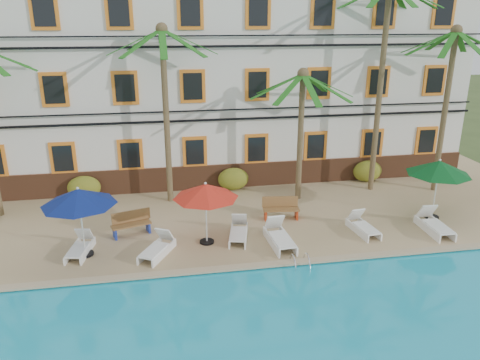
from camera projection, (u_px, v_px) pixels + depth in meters
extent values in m
plane|color=#384C23|center=(255.00, 260.00, 16.76)|extent=(100.00, 100.00, 0.00)
cube|color=tan|center=(233.00, 204.00, 21.36)|extent=(30.00, 12.00, 0.25)
cube|color=tan|center=(260.00, 265.00, 15.83)|extent=(30.00, 0.35, 0.06)
cube|color=silver|center=(217.00, 77.00, 24.32)|extent=(25.00, 6.00, 10.00)
cube|color=brown|center=(226.00, 176.00, 22.93)|extent=(25.00, 0.12, 1.20)
cube|color=orange|center=(63.00, 158.00, 21.28)|extent=(1.15, 0.10, 1.50)
cube|color=black|center=(63.00, 158.00, 21.23)|extent=(0.85, 0.04, 1.20)
cube|color=orange|center=(131.00, 155.00, 21.77)|extent=(1.15, 0.10, 1.50)
cube|color=black|center=(130.00, 155.00, 21.72)|extent=(0.85, 0.04, 1.20)
cube|color=orange|center=(195.00, 152.00, 22.26)|extent=(1.15, 0.10, 1.50)
cube|color=black|center=(195.00, 152.00, 22.22)|extent=(0.85, 0.04, 1.20)
cube|color=orange|center=(256.00, 149.00, 22.76)|extent=(1.15, 0.10, 1.50)
cube|color=black|center=(257.00, 149.00, 22.71)|extent=(0.85, 0.04, 1.20)
cube|color=orange|center=(315.00, 146.00, 23.25)|extent=(1.15, 0.10, 1.50)
cube|color=black|center=(316.00, 146.00, 23.20)|extent=(0.85, 0.04, 1.20)
cube|color=orange|center=(372.00, 144.00, 23.74)|extent=(1.15, 0.10, 1.50)
cube|color=black|center=(372.00, 144.00, 23.69)|extent=(0.85, 0.04, 1.20)
cube|color=orange|center=(426.00, 141.00, 24.23)|extent=(1.15, 0.10, 1.50)
cube|color=black|center=(427.00, 141.00, 24.19)|extent=(0.85, 0.04, 1.20)
cube|color=orange|center=(54.00, 90.00, 20.26)|extent=(1.15, 0.10, 1.50)
cube|color=black|center=(54.00, 90.00, 20.21)|extent=(0.85, 0.04, 1.20)
cube|color=orange|center=(125.00, 88.00, 20.75)|extent=(1.15, 0.10, 1.50)
cube|color=black|center=(125.00, 88.00, 20.70)|extent=(0.85, 0.04, 1.20)
cube|color=orange|center=(193.00, 86.00, 21.24)|extent=(1.15, 0.10, 1.50)
cube|color=black|center=(193.00, 86.00, 21.19)|extent=(0.85, 0.04, 1.20)
cube|color=orange|center=(257.00, 85.00, 21.73)|extent=(1.15, 0.10, 1.50)
cube|color=black|center=(257.00, 85.00, 21.69)|extent=(0.85, 0.04, 1.20)
cube|color=orange|center=(319.00, 83.00, 22.23)|extent=(1.15, 0.10, 1.50)
cube|color=black|center=(319.00, 83.00, 22.18)|extent=(0.85, 0.04, 1.20)
cube|color=orange|center=(378.00, 82.00, 22.72)|extent=(1.15, 0.10, 1.50)
cube|color=black|center=(378.00, 82.00, 22.67)|extent=(0.85, 0.04, 1.20)
cube|color=orange|center=(434.00, 80.00, 23.21)|extent=(1.15, 0.10, 1.50)
cube|color=black|center=(435.00, 81.00, 23.16)|extent=(0.85, 0.04, 1.20)
cube|color=orange|center=(44.00, 11.00, 19.20)|extent=(1.15, 0.10, 1.50)
cube|color=black|center=(44.00, 11.00, 19.15)|extent=(0.85, 0.04, 1.20)
cube|color=orange|center=(119.00, 11.00, 19.69)|extent=(1.15, 0.10, 1.50)
cube|color=black|center=(119.00, 11.00, 19.65)|extent=(0.85, 0.04, 1.20)
cube|color=orange|center=(190.00, 12.00, 20.18)|extent=(1.15, 0.10, 1.50)
cube|color=black|center=(190.00, 12.00, 20.14)|extent=(0.85, 0.04, 1.20)
cube|color=orange|center=(258.00, 12.00, 20.68)|extent=(1.15, 0.10, 1.50)
cube|color=black|center=(258.00, 12.00, 20.63)|extent=(0.85, 0.04, 1.20)
cube|color=orange|center=(323.00, 12.00, 21.17)|extent=(1.15, 0.10, 1.50)
cube|color=black|center=(323.00, 12.00, 21.12)|extent=(0.85, 0.04, 1.20)
cube|color=orange|center=(385.00, 12.00, 21.66)|extent=(1.15, 0.10, 1.50)
cube|color=black|center=(385.00, 12.00, 21.62)|extent=(0.85, 0.04, 1.20)
cube|color=orange|center=(444.00, 12.00, 22.15)|extent=(1.15, 0.10, 1.50)
cube|color=black|center=(444.00, 12.00, 22.11)|extent=(0.85, 0.04, 1.20)
cube|color=black|center=(226.00, 119.00, 21.86)|extent=(25.00, 0.08, 0.10)
cube|color=black|center=(226.00, 110.00, 21.71)|extent=(25.00, 0.08, 0.06)
cube|color=black|center=(225.00, 46.00, 20.77)|extent=(25.00, 0.08, 0.10)
cube|color=black|center=(225.00, 36.00, 20.62)|extent=(25.00, 0.08, 0.06)
cube|color=#195E16|center=(4.00, 58.00, 17.97)|extent=(2.29, 0.28, 1.06)
cube|color=#195E16|center=(1.00, 56.00, 18.67)|extent=(1.82, 1.82, 1.06)
cylinder|color=brown|center=(166.00, 120.00, 20.25)|extent=(0.26, 0.26, 7.53)
sphere|color=brown|center=(162.00, 29.00, 19.01)|extent=(0.50, 0.50, 0.50)
cube|color=#195E16|center=(162.00, 41.00, 20.24)|extent=(0.28, 2.29, 1.06)
cube|color=#195E16|center=(143.00, 41.00, 19.79)|extent=(1.82, 1.82, 1.06)
cube|color=#195E16|center=(134.00, 42.00, 18.99)|extent=(2.29, 0.28, 1.06)
cube|color=#195E16|center=(142.00, 43.00, 18.30)|extent=(1.82, 1.82, 1.06)
cube|color=#195E16|center=(163.00, 43.00, 18.12)|extent=(0.28, 2.29, 1.06)
cube|color=#195E16|center=(183.00, 43.00, 18.56)|extent=(1.82, 1.82, 1.06)
cube|color=#195E16|center=(190.00, 42.00, 19.36)|extent=(2.29, 0.28, 1.06)
cube|color=#195E16|center=(181.00, 41.00, 20.06)|extent=(1.82, 1.82, 1.06)
cylinder|color=brown|center=(300.00, 139.00, 20.83)|extent=(0.26, 0.26, 5.70)
sphere|color=brown|center=(303.00, 74.00, 19.89)|extent=(0.50, 0.50, 0.50)
cube|color=#195E16|center=(295.00, 82.00, 21.12)|extent=(0.28, 2.29, 1.06)
cube|color=#195E16|center=(280.00, 84.00, 20.68)|extent=(1.82, 1.82, 1.06)
cube|color=#195E16|center=(277.00, 86.00, 19.87)|extent=(2.29, 0.28, 1.06)
cube|color=#195E16|center=(290.00, 89.00, 19.18)|extent=(1.82, 1.82, 1.06)
cube|color=#195E16|center=(311.00, 90.00, 19.00)|extent=(0.28, 2.29, 1.06)
cube|color=#195E16|center=(327.00, 88.00, 19.44)|extent=(1.82, 1.82, 1.06)
cube|color=#195E16|center=(328.00, 85.00, 20.25)|extent=(2.29, 0.28, 1.06)
cube|color=#195E16|center=(314.00, 83.00, 20.94)|extent=(1.82, 1.82, 1.06)
cylinder|color=brown|center=(380.00, 93.00, 21.38)|extent=(0.26, 0.26, 9.36)
cylinder|color=brown|center=(444.00, 114.00, 21.62)|extent=(0.26, 0.26, 7.43)
sphere|color=brown|center=(457.00, 30.00, 20.39)|extent=(0.50, 0.50, 0.50)
cube|color=#195E16|center=(440.00, 41.00, 21.62)|extent=(0.28, 2.29, 1.06)
cube|color=#195E16|center=(428.00, 42.00, 21.18)|extent=(1.82, 1.82, 1.06)
cube|color=#195E16|center=(431.00, 43.00, 20.37)|extent=(2.29, 0.28, 1.06)
cube|color=#195E16|center=(449.00, 44.00, 19.68)|extent=(1.82, 1.82, 1.06)
cube|color=#195E16|center=(471.00, 44.00, 19.50)|extent=(0.28, 2.29, 1.06)
cube|color=#195E16|center=(478.00, 42.00, 20.75)|extent=(2.29, 0.28, 1.06)
cube|color=#195E16|center=(460.00, 42.00, 21.44)|extent=(1.82, 1.82, 1.06)
ellipsoid|color=#255217|center=(84.00, 187.00, 21.53)|extent=(1.50, 0.90, 1.10)
ellipsoid|color=#255217|center=(233.00, 179.00, 22.68)|extent=(1.50, 0.90, 1.10)
ellipsoid|color=#255217|center=(367.00, 171.00, 23.82)|extent=(1.50, 0.90, 1.10)
cylinder|color=black|center=(86.00, 254.00, 16.56)|extent=(0.58, 0.58, 0.08)
cylinder|color=silver|center=(82.00, 223.00, 16.17)|extent=(0.06, 0.06, 2.47)
cone|color=navy|center=(79.00, 197.00, 15.85)|extent=(2.57, 2.57, 0.57)
sphere|color=silver|center=(78.00, 188.00, 15.75)|extent=(0.10, 0.10, 0.10)
cylinder|color=black|center=(207.00, 242.00, 17.47)|extent=(0.54, 0.54, 0.08)
cylinder|color=silver|center=(206.00, 214.00, 17.10)|extent=(0.06, 0.06, 2.31)
cone|color=red|center=(206.00, 191.00, 16.80)|extent=(2.40, 2.40, 0.53)
sphere|color=silver|center=(205.00, 183.00, 16.71)|extent=(0.10, 0.10, 0.10)
cylinder|color=black|center=(432.00, 217.00, 19.62)|extent=(0.58, 0.58, 0.08)
cylinder|color=silver|center=(436.00, 190.00, 19.23)|extent=(0.06, 0.06, 2.48)
cone|color=#09491B|center=(439.00, 167.00, 18.90)|extent=(2.59, 2.59, 0.57)
sphere|color=silver|center=(440.00, 160.00, 18.80)|extent=(0.10, 0.10, 0.10)
cube|color=white|center=(78.00, 250.00, 16.32)|extent=(0.75, 1.27, 0.06)
cube|color=white|center=(84.00, 234.00, 17.03)|extent=(0.62, 0.53, 0.60)
cube|color=white|center=(72.00, 251.00, 16.59)|extent=(0.35, 1.68, 0.28)
cube|color=white|center=(88.00, 251.00, 16.59)|extent=(0.35, 1.68, 0.28)
cube|color=white|center=(154.00, 250.00, 16.25)|extent=(1.10, 1.37, 0.06)
cube|color=white|center=(165.00, 234.00, 16.94)|extent=(0.72, 0.68, 0.62)
cube|color=white|center=(150.00, 250.00, 16.60)|extent=(0.90, 1.58, 0.29)
cube|color=white|center=(164.00, 253.00, 16.43)|extent=(0.90, 1.58, 0.29)
cube|color=white|center=(238.00, 234.00, 17.46)|extent=(0.85, 1.35, 0.06)
cube|color=white|center=(239.00, 219.00, 18.21)|extent=(0.67, 0.58, 0.62)
cube|color=white|center=(231.00, 235.00, 17.76)|extent=(0.46, 1.75, 0.29)
cube|color=white|center=(246.00, 235.00, 17.73)|extent=(0.46, 1.75, 0.29)
cube|color=white|center=(282.00, 239.00, 16.95)|extent=(0.74, 1.46, 0.07)
cube|color=white|center=(274.00, 222.00, 17.78)|extent=(0.69, 0.56, 0.71)
cube|color=white|center=(271.00, 242.00, 17.19)|extent=(0.18, 2.03, 0.33)
cube|color=white|center=(288.00, 240.00, 17.34)|extent=(0.18, 2.03, 0.33)
cube|color=white|center=(367.00, 228.00, 17.98)|extent=(0.70, 1.28, 0.06)
cube|color=white|center=(356.00, 214.00, 18.68)|extent=(0.61, 0.51, 0.61)
cube|color=white|center=(357.00, 230.00, 18.17)|extent=(0.25, 1.73, 0.28)
cube|color=white|center=(369.00, 228.00, 18.32)|extent=(0.25, 1.73, 0.28)
cube|color=white|center=(439.00, 227.00, 18.00)|extent=(0.69, 1.41, 0.06)
cube|color=white|center=(427.00, 211.00, 18.82)|extent=(0.66, 0.53, 0.69)
cube|color=white|center=(427.00, 228.00, 18.27)|extent=(0.13, 1.98, 0.32)
cube|color=white|center=(442.00, 228.00, 18.36)|extent=(0.13, 1.98, 0.32)
cube|color=olive|center=(131.00, 225.00, 17.97)|extent=(1.57, 0.87, 0.06)
cube|color=olive|center=(129.00, 216.00, 18.06)|extent=(1.45, 0.50, 0.45)
cube|color=navy|center=(115.00, 233.00, 17.76)|extent=(0.21, 0.45, 0.40)
cube|color=navy|center=(148.00, 227.00, 18.32)|extent=(0.21, 0.45, 0.40)
cube|color=olive|center=(281.00, 209.00, 19.39)|extent=(1.54, 0.63, 0.06)
cube|color=olive|center=(281.00, 201.00, 19.51)|extent=(1.50, 0.24, 0.45)
cube|color=#AD3213|center=(265.00, 215.00, 19.44)|extent=(0.13, 0.46, 0.40)
cube|color=#AD3213|center=(296.00, 214.00, 19.50)|extent=(0.13, 0.46, 0.40)
torus|color=silver|center=(293.00, 265.00, 15.93)|extent=(0.04, 0.74, 0.74)
torus|color=silver|center=(307.00, 263.00, 16.01)|extent=(0.04, 0.74, 0.74)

